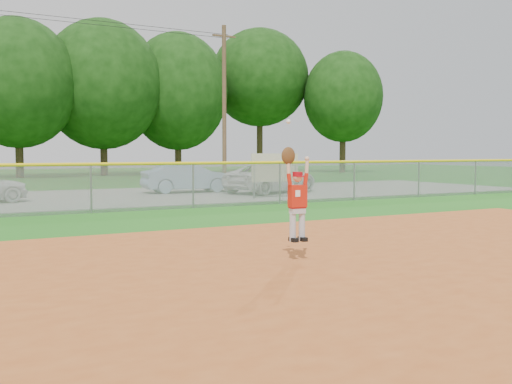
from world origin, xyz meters
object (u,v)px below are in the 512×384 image
at_px(car_blue, 188,178).
at_px(sponsor_sign, 275,169).
at_px(ballplayer, 296,195).
at_px(car_white_b, 272,178).

xyz_separation_m(car_blue, sponsor_sign, (1.96, -4.60, 0.49)).
bearing_deg(ballplayer, car_blue, 75.13).
bearing_deg(car_blue, ballplayer, 168.24).
bearing_deg(ballplayer, car_white_b, 62.00).
height_order(car_white_b, sponsor_sign, sponsor_sign).
bearing_deg(sponsor_sign, car_white_b, 63.00).
relative_size(car_blue, car_white_b, 0.87).
bearing_deg(car_white_b, car_blue, 39.49).
bearing_deg(sponsor_sign, car_blue, 113.10).
xyz_separation_m(car_white_b, ballplayer, (-7.66, -14.40, 0.46)).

